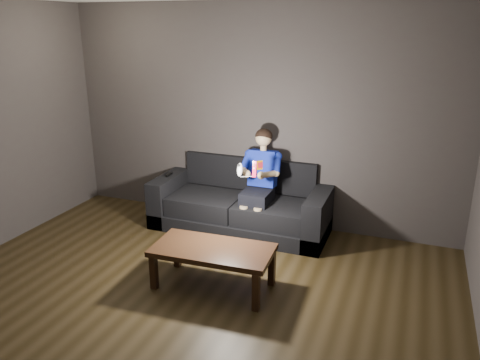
% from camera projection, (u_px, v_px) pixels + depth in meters
% --- Properties ---
extents(floor, '(5.00, 5.00, 0.00)m').
position_uv_depth(floor, '(157.00, 328.00, 3.92)').
color(floor, black).
rests_on(floor, ground).
extents(back_wall, '(5.00, 0.04, 2.70)m').
position_uv_depth(back_wall, '(256.00, 117.00, 5.71)').
color(back_wall, '#3C3534').
rests_on(back_wall, ground).
extents(sofa, '(2.16, 0.93, 0.84)m').
position_uv_depth(sofa, '(242.00, 206.00, 5.82)').
color(sofa, black).
rests_on(sofa, floor).
extents(child, '(0.49, 0.60, 1.20)m').
position_uv_depth(child, '(260.00, 174.00, 5.54)').
color(child, black).
rests_on(child, sofa).
extents(wii_remote_red, '(0.05, 0.07, 0.18)m').
position_uv_depth(wii_remote_red, '(255.00, 169.00, 5.03)').
color(wii_remote_red, red).
rests_on(wii_remote_red, child).
extents(nunchuk_white, '(0.07, 0.10, 0.16)m').
position_uv_depth(nunchuk_white, '(240.00, 170.00, 5.11)').
color(nunchuk_white, silver).
rests_on(nunchuk_white, child).
extents(wii_remote_black, '(0.04, 0.15, 0.03)m').
position_uv_depth(wii_remote_black, '(169.00, 174.00, 5.97)').
color(wii_remote_black, black).
rests_on(wii_remote_black, sofa).
extents(coffee_table, '(1.17, 0.63, 0.41)m').
position_uv_depth(coffee_table, '(213.00, 253.00, 4.44)').
color(coffee_table, black).
rests_on(coffee_table, floor).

